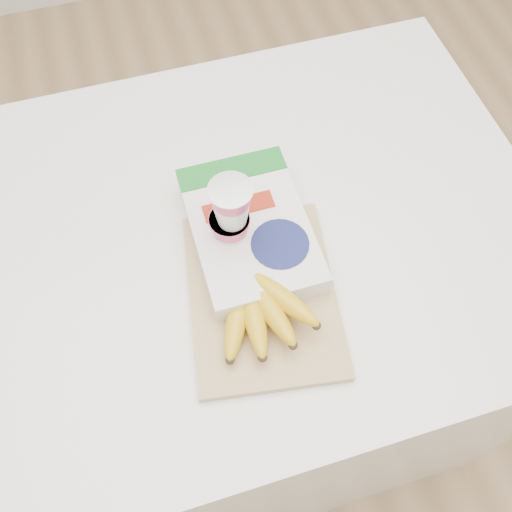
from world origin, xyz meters
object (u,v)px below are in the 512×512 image
(table, at_px, (214,338))
(yogurt_stack, at_px, (231,217))
(cutting_board, at_px, (262,295))
(cereal_box, at_px, (250,231))
(bananas, at_px, (259,305))

(table, bearing_deg, yogurt_stack, -38.07)
(cutting_board, distance_m, yogurt_stack, 0.13)
(cutting_board, relative_size, cereal_box, 1.15)
(table, distance_m, yogurt_stack, 0.56)
(bananas, bearing_deg, table, 108.90)
(table, relative_size, bananas, 7.01)
(bananas, xyz_separation_m, yogurt_stack, (-0.01, 0.13, 0.06))
(cutting_board, xyz_separation_m, yogurt_stack, (-0.02, 0.10, 0.09))
(table, bearing_deg, cereal_box, -20.29)
(table, xyz_separation_m, bananas, (0.06, -0.17, 0.50))
(yogurt_stack, bearing_deg, bananas, -87.27)
(table, height_order, yogurt_stack, yogurt_stack)
(cutting_board, height_order, yogurt_stack, yogurt_stack)
(cutting_board, height_order, bananas, bananas)
(cereal_box, bearing_deg, cutting_board, -95.71)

